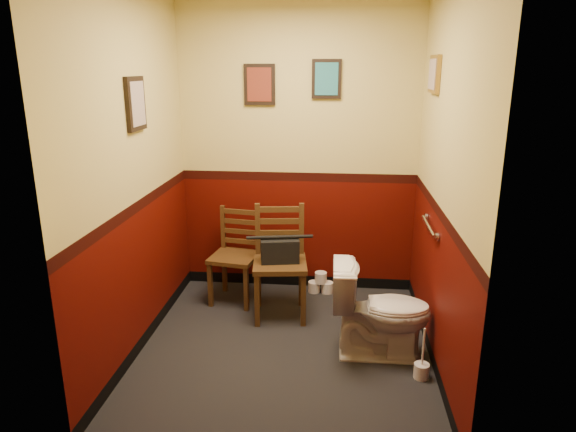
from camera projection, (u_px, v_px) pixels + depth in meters
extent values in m
cube|color=black|center=(285.00, 348.00, 3.99)|extent=(2.20, 2.40, 0.00)
cube|color=#430803|center=(298.00, 151.00, 4.75)|extent=(2.20, 0.00, 2.70)
cube|color=#430803|center=(258.00, 230.00, 2.46)|extent=(2.20, 0.00, 2.70)
cube|color=#430803|center=(134.00, 175.00, 3.71)|extent=(0.00, 2.40, 2.70)
cube|color=#430803|center=(444.00, 182.00, 3.50)|extent=(0.00, 2.40, 2.70)
cylinder|color=silver|center=(429.00, 226.00, 3.86)|extent=(0.03, 0.50, 0.03)
cylinder|color=silver|center=(437.00, 237.00, 3.62)|extent=(0.02, 0.06, 0.06)
cylinder|color=silver|center=(426.00, 217.00, 4.09)|extent=(0.02, 0.06, 0.06)
cube|color=black|center=(260.00, 84.00, 4.60)|extent=(0.28, 0.03, 0.36)
cube|color=maroon|center=(259.00, 85.00, 4.59)|extent=(0.22, 0.01, 0.30)
cube|color=black|center=(327.00, 79.00, 4.53)|extent=(0.26, 0.03, 0.34)
cube|color=teal|center=(327.00, 79.00, 4.51)|extent=(0.20, 0.01, 0.28)
cube|color=black|center=(136.00, 104.00, 3.67)|extent=(0.03, 0.30, 0.38)
cube|color=tan|center=(138.00, 104.00, 3.67)|extent=(0.01, 0.24, 0.31)
cube|color=olive|center=(435.00, 74.00, 3.88)|extent=(0.03, 0.34, 0.28)
cube|color=tan|center=(432.00, 74.00, 3.88)|extent=(0.01, 0.28, 0.22)
imported|color=white|center=(381.00, 311.00, 3.80)|extent=(0.74, 0.42, 0.72)
cylinder|color=silver|center=(421.00, 371.00, 3.60)|extent=(0.11, 0.11, 0.11)
cylinder|color=silver|center=(423.00, 348.00, 3.55)|extent=(0.01, 0.01, 0.30)
cube|color=#4A2F16|center=(234.00, 257.00, 4.69)|extent=(0.46, 0.46, 0.04)
cube|color=#4A2F16|center=(210.00, 284.00, 4.63)|extent=(0.04, 0.04, 0.43)
cube|color=#4A2F16|center=(225.00, 270.00, 4.95)|extent=(0.04, 0.04, 0.43)
cube|color=#4A2F16|center=(246.00, 288.00, 4.54)|extent=(0.04, 0.04, 0.43)
cube|color=#4A2F16|center=(258.00, 274.00, 4.86)|extent=(0.04, 0.04, 0.43)
cube|color=#4A2F16|center=(223.00, 228.00, 4.83)|extent=(0.04, 0.04, 0.43)
cube|color=#4A2F16|center=(258.00, 231.00, 4.75)|extent=(0.04, 0.04, 0.43)
cube|color=#4A2F16|center=(241.00, 241.00, 4.82)|extent=(0.32, 0.08, 0.04)
cube|color=#4A2F16|center=(240.00, 232.00, 4.80)|extent=(0.32, 0.08, 0.04)
cube|color=#4A2F16|center=(240.00, 222.00, 4.77)|extent=(0.32, 0.08, 0.04)
cube|color=#4A2F16|center=(240.00, 212.00, 4.74)|extent=(0.32, 0.08, 0.04)
cube|color=#4A2F16|center=(280.00, 264.00, 4.39)|extent=(0.50, 0.50, 0.04)
cube|color=#4A2F16|center=(257.00, 300.00, 4.27)|extent=(0.05, 0.05, 0.48)
cube|color=#4A2F16|center=(258.00, 281.00, 4.64)|extent=(0.05, 0.05, 0.48)
cube|color=#4A2F16|center=(303.00, 299.00, 4.27)|extent=(0.05, 0.05, 0.48)
cube|color=#4A2F16|center=(301.00, 281.00, 4.64)|extent=(0.05, 0.05, 0.48)
cube|color=#4A2F16|center=(258.00, 230.00, 4.51)|extent=(0.05, 0.04, 0.48)
cube|color=#4A2F16|center=(301.00, 230.00, 4.51)|extent=(0.05, 0.04, 0.48)
cube|color=#4A2F16|center=(280.00, 244.00, 4.55)|extent=(0.37, 0.07, 0.05)
cube|color=#4A2F16|center=(280.00, 233.00, 4.52)|extent=(0.37, 0.07, 0.05)
cube|color=#4A2F16|center=(280.00, 221.00, 4.49)|extent=(0.37, 0.07, 0.05)
cube|color=#4A2F16|center=(279.00, 209.00, 4.46)|extent=(0.37, 0.07, 0.05)
cube|color=black|center=(280.00, 250.00, 4.35)|extent=(0.35, 0.22, 0.20)
cylinder|color=black|center=(280.00, 237.00, 4.32)|extent=(0.28, 0.08, 0.03)
cylinder|color=silver|center=(314.00, 287.00, 4.97)|extent=(0.11, 0.11, 0.10)
cylinder|color=silver|center=(327.00, 287.00, 4.96)|extent=(0.11, 0.11, 0.10)
cylinder|color=silver|center=(321.00, 278.00, 4.93)|extent=(0.11, 0.11, 0.10)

